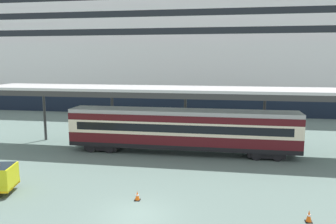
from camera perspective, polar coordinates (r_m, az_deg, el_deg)
ground_plane at (r=19.89m, az=-5.40°, el=-17.04°), size 400.00×400.00×0.00m
cruise_ship at (r=66.77m, az=8.80°, el=13.21°), size 172.78×29.48×40.39m
platform_canopy at (r=30.97m, az=2.50°, el=3.62°), size 38.26×5.27×6.10m
train_carriage at (r=31.08m, az=2.35°, el=-2.94°), size 21.07×2.81×4.11m
traffic_cone_near at (r=20.39m, az=22.87°, el=-16.03°), size 0.36×0.36×0.68m
traffic_cone_mid at (r=21.59m, az=-5.25°, el=-14.02°), size 0.36×0.36×0.60m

